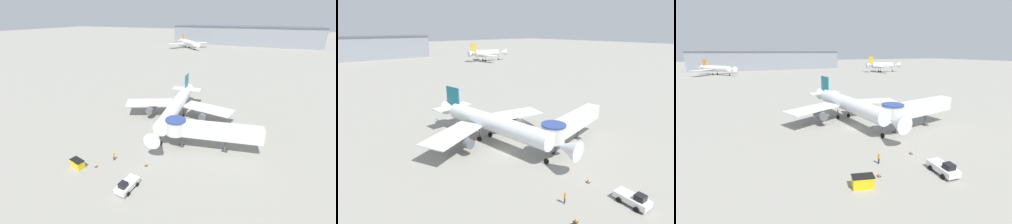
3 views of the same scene
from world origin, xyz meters
TOP-DOWN VIEW (x-y plane):
  - ground_plane at (0.00, 0.00)m, footprint 800.00×800.00m
  - main_airplane at (1.07, 5.03)m, footprint 28.19×32.57m
  - jet_bridge at (11.12, -4.93)m, footprint 18.50×6.43m
  - pushback_tug_white at (3.33, -20.83)m, footprint 2.42×4.27m
  - service_container_yellow at (-7.62, -19.63)m, footprint 2.84×1.93m
  - traffic_cone_near_nose at (3.21, -14.58)m, footprint 0.48×0.48m
  - traffic_cone_apron_front at (-4.70, -18.35)m, footprint 0.44×0.44m
  - ground_crew_marshaller at (-3.01, -15.41)m, footprint 0.37×0.29m
  - background_jet_orange_tail at (-39.95, 134.38)m, footprint 27.52×28.68m
  - terminal_building at (-2.89, 175.00)m, footprint 121.93×23.12m

SIDE VIEW (x-z plane):
  - ground_plane at x=0.00m, z-range 0.00..0.00m
  - traffic_cone_apron_front at x=-4.70m, z-range -0.02..0.71m
  - traffic_cone_near_nose at x=3.21m, z-range -0.02..0.78m
  - service_container_yellow at x=-7.62m, z-range 0.00..1.46m
  - pushback_tug_white at x=3.33m, z-range -0.13..1.67m
  - ground_crew_marshaller at x=-3.01m, z-range 0.13..1.80m
  - main_airplane at x=1.07m, z-range -0.66..8.23m
  - jet_bridge at x=11.12m, z-range 1.24..7.07m
  - background_jet_orange_tail at x=-39.95m, z-range -0.61..9.53m
  - terminal_building at x=-2.89m, z-range 0.01..15.75m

